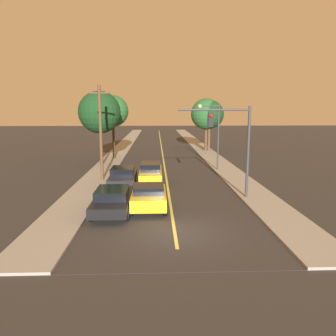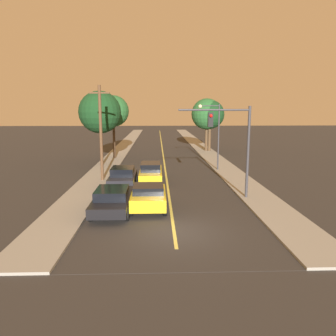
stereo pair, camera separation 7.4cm
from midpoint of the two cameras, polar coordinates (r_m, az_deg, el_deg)
name	(u,v)px [view 2 (the right image)]	position (r m, az deg, el deg)	size (l,w,h in m)	color
ground_plane	(174,232)	(16.05, 1.19, -11.06)	(200.00, 200.00, 0.00)	#2D2B28
road_surface	(162,147)	(51.27, -1.02, 3.74)	(9.32, 80.00, 0.01)	#2D2B28
sidewalk_left	(124,146)	(51.50, -7.62, 3.75)	(2.50, 80.00, 0.12)	gray
sidewalk_right	(200,146)	(51.70, 5.55, 3.81)	(2.50, 80.00, 0.12)	gray
car_near_lane_front	(149,196)	(19.26, -3.29, -4.93)	(2.10, 3.93, 1.48)	gold
car_near_lane_second	(151,172)	(26.51, -2.94, -0.69)	(1.89, 4.96, 1.57)	gold
car_outer_lane_front	(113,199)	(19.02, -9.53, -5.38)	(2.12, 5.09, 1.41)	black
car_outer_lane_second	(123,177)	(24.73, -7.76, -1.59)	(1.98, 4.63, 1.56)	black
traffic_signal_mast	(232,136)	(21.31, 11.21, 5.46)	(4.59, 0.42, 5.90)	#333338
streetlamp_right	(213,127)	(31.11, 7.94, 7.08)	(2.03, 0.36, 6.14)	#333338
utility_pole_left	(101,132)	(26.73, -11.55, 6.24)	(1.60, 0.24, 7.55)	#513823
tree_left_near	(100,112)	(33.79, -11.71, 9.48)	(4.22, 4.22, 7.49)	#4C3823
tree_left_far	(113,111)	(38.77, -9.47, 9.72)	(3.60, 3.60, 7.26)	#3D2B1C
tree_right_near	(210,115)	(45.35, 7.36, 9.21)	(3.90, 3.90, 6.91)	#4C3823
tree_right_far	(207,114)	(45.50, 6.82, 9.29)	(4.21, 4.21, 7.12)	#4C3823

